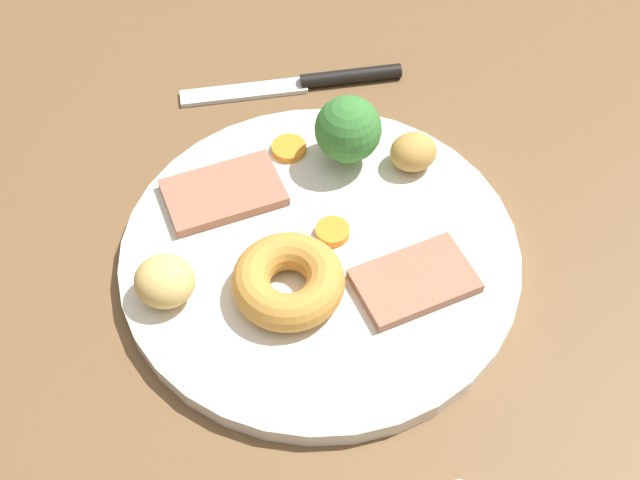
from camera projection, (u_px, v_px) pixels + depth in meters
The scene contains 11 objects.
dining_table at pixel (314, 315), 57.19cm from camera, with size 120.00×84.00×3.60cm, color brown.
dinner_plate at pixel (320, 255), 57.22cm from camera, with size 27.68×27.68×1.40cm, color silver.
meat_slice_main at pixel (415, 281), 54.56cm from camera, with size 7.76×4.92×0.80cm, color #9E664C.
meat_slice_under at pixel (224, 192), 59.23cm from camera, with size 8.34×5.17×0.80cm, color #9E664C.
yorkshire_pudding at pixel (288, 278), 53.60cm from camera, with size 7.46×7.46×2.56cm, color #C68938.
roast_potato_left at pixel (413, 152), 60.36cm from camera, with size 3.51×3.17×2.70cm, color #BC8C42.
roast_potato_right at pixel (165, 281), 53.17cm from camera, with size 3.84×4.01×3.07cm, color #D8B260.
carrot_coin_front at pixel (333, 232), 57.15cm from camera, with size 2.39×2.39×0.65cm, color orange.
carrot_coin_back at pixel (288, 148), 62.06cm from camera, with size 2.64×2.64×0.54cm, color orange.
broccoli_floret at pixel (348, 130), 59.42cm from camera, with size 4.91×4.91×5.52cm.
knife at pixel (312, 82), 68.33cm from camera, with size 1.87×18.52×1.20cm.
Camera 1 is at (-30.19, 4.15, 50.47)cm, focal length 46.14 mm.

